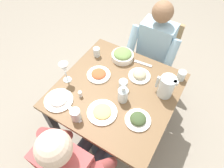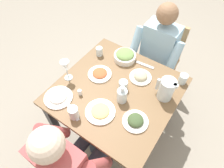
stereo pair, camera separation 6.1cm
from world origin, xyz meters
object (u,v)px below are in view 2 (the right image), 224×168
(plate_rice_curry, at_px, (100,74))
(water_glass_far_right, at_px, (123,85))
(plate_dolmas, at_px, (135,121))
(water_glass_by_pitcher, at_px, (183,79))
(salt_shaker, at_px, (80,92))
(dining_table, at_px, (116,97))
(water_pitcher, at_px, (166,89))
(water_glass_far_left, at_px, (99,51))
(oil_carafe, at_px, (122,96))
(salad_bowl, at_px, (125,56))
(diner_far, at_px, (72,158))
(plate_yoghurt, at_px, (58,97))
(plate_beans, at_px, (141,76))
(chair_near, at_px, (160,55))
(plate_fries, at_px, (100,111))
(diner_near, at_px, (154,56))
(water_glass_near_right, at_px, (74,113))
(wine_glass, at_px, (66,66))

(plate_rice_curry, bearing_deg, water_glass_far_right, 177.29)
(plate_dolmas, bearing_deg, plate_rice_curry, -24.24)
(water_glass_by_pitcher, height_order, salt_shaker, water_glass_by_pitcher)
(dining_table, bearing_deg, water_pitcher, -155.58)
(water_glass_far_left, xyz_separation_m, oil_carafe, (-0.45, 0.31, 0.01))
(water_glass_by_pitcher, bearing_deg, salad_bowl, 4.05)
(diner_far, xyz_separation_m, plate_yoghurt, (0.37, -0.28, 0.10))
(diner_far, xyz_separation_m, plate_dolmas, (-0.23, -0.44, 0.10))
(plate_rice_curry, xyz_separation_m, plate_beans, (-0.31, -0.17, 0.01))
(dining_table, distance_m, water_glass_far_right, 0.16)
(water_pitcher, bearing_deg, plate_beans, -14.09)
(chair_near, height_order, water_glass_far_left, chair_near)
(plate_fries, height_order, water_glass_by_pitcher, water_glass_by_pitcher)
(diner_near, bearing_deg, water_glass_far_left, 41.19)
(oil_carafe, bearing_deg, dining_table, -34.93)
(dining_table, xyz_separation_m, water_glass_near_right, (0.12, 0.38, 0.16))
(salad_bowl, distance_m, plate_beans, 0.26)
(plate_dolmas, xyz_separation_m, water_glass_near_right, (0.39, 0.22, 0.03))
(plate_yoghurt, bearing_deg, water_glass_near_right, 166.60)
(chair_near, height_order, plate_rice_curry, chair_near)
(water_glass_by_pitcher, distance_m, salt_shaker, 0.85)
(salt_shaker, bearing_deg, plate_beans, -126.07)
(diner_near, relative_size, plate_dolmas, 6.00)
(dining_table, xyz_separation_m, water_glass_far_right, (-0.04, -0.04, 0.15))
(water_pitcher, xyz_separation_m, salt_shaker, (0.56, 0.36, -0.07))
(chair_near, relative_size, plate_yoghurt, 3.77)
(plate_beans, xyz_separation_m, water_glass_by_pitcher, (-0.31, -0.16, 0.02))
(water_glass_far_right, bearing_deg, diner_near, -91.09)
(diner_near, relative_size, plate_rice_curry, 5.60)
(plate_rice_curry, height_order, water_glass_near_right, water_glass_near_right)
(water_glass_far_right, xyz_separation_m, salt_shaker, (0.25, 0.25, -0.02))
(diner_near, bearing_deg, plate_dolmas, 106.38)
(wine_glass, bearing_deg, plate_dolmas, 176.82)
(plate_fries, bearing_deg, plate_dolmas, -162.91)
(salad_bowl, xyz_separation_m, plate_fries, (-0.15, 0.58, -0.03))
(diner_near, distance_m, plate_yoghurt, 1.02)
(water_glass_far_right, distance_m, wine_glass, 0.49)
(water_glass_far_right, relative_size, water_glass_near_right, 0.81)
(water_pitcher, distance_m, plate_yoghurt, 0.84)
(plate_rice_curry, bearing_deg, water_glass_by_pitcher, -152.28)
(chair_near, distance_m, plate_fries, 1.08)
(water_glass_by_pitcher, relative_size, oil_carafe, 0.53)
(diner_near, xyz_separation_m, plate_dolmas, (-0.23, 0.78, 0.10))
(plate_dolmas, bearing_deg, water_pitcher, -102.69)
(dining_table, relative_size, oil_carafe, 5.75)
(plate_yoghurt, xyz_separation_m, plate_beans, (-0.43, -0.55, 0.00))
(plate_beans, height_order, wine_glass, wine_glass)
(water_pitcher, distance_m, salt_shaker, 0.67)
(dining_table, relative_size, water_glass_near_right, 8.97)
(water_pitcher, xyz_separation_m, plate_fries, (0.33, 0.40, -0.08))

